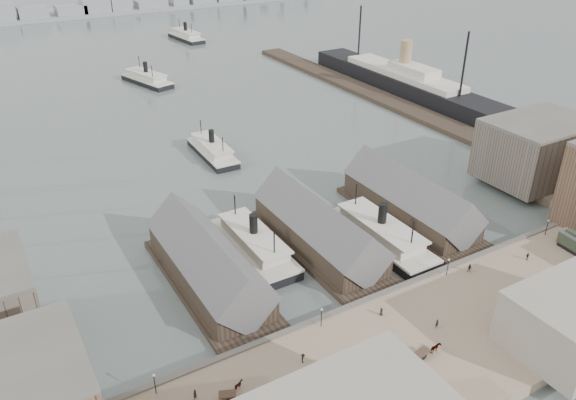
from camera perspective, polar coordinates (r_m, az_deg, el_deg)
ground at (r=113.96m, az=7.76°, el=-8.84°), size 900.00×900.00×0.00m
quay at (r=102.25m, az=14.80°, el=-14.04°), size 180.00×30.00×2.00m
seawall at (r=110.14m, az=9.46°, el=-9.74°), size 180.00×1.20×2.30m
east_wharf at (r=220.91m, az=9.75°, el=10.06°), size 10.00×180.00×1.60m
ferry_shed_west at (r=112.44m, az=-8.11°, el=-6.53°), size 14.00×42.00×12.60m
ferry_shed_center at (r=122.55m, az=3.11°, el=-3.06°), size 14.00×42.00×12.60m
ferry_shed_east at (r=136.92m, az=12.25°, el=-0.13°), size 14.00×42.00×12.60m
warehouse_east_back at (r=163.44m, az=23.99°, el=4.66°), size 28.00×20.00×15.00m
lamp_post_far_w at (r=90.42m, az=-13.43°, el=-17.38°), size 0.44×0.44×3.92m
lamp_post_near_w at (r=99.50m, az=3.42°, el=-11.49°), size 0.44×0.44×3.92m
lamp_post_near_e at (r=115.86m, az=15.97°, el=-6.26°), size 0.44×0.44×3.92m
lamp_post_far_e at (r=136.91m, az=24.87°, el=-2.28°), size 0.44×0.44×3.92m
far_shore at (r=413.02m, az=-23.27°, el=17.14°), size 500.00×40.00×15.72m
ferry_docked_west at (r=122.26m, az=-3.46°, el=-4.42°), size 8.45×28.17×10.06m
ferry_docked_east at (r=126.74m, az=9.39°, el=-3.42°), size 9.01×30.04×10.73m
ferry_open_near at (r=169.97m, az=-7.69°, el=5.08°), size 8.30×25.24×8.93m
ferry_open_mid at (r=246.50m, az=-14.15°, el=11.88°), size 15.39×28.53×9.76m
ferry_open_far at (r=324.36m, az=-10.32°, el=16.09°), size 11.57×29.27×10.19m
ocean_steamer at (r=232.81m, az=11.65°, el=11.75°), size 13.96×102.02×20.40m
horse_cart_left at (r=90.13m, az=-5.40°, el=-18.49°), size 4.74×3.03×1.49m
horse_cart_center at (r=98.40m, az=14.41°, el=-14.52°), size 5.02×1.88×1.69m
horse_cart_right at (r=114.82m, az=23.74°, el=-9.31°), size 4.81×2.88×1.55m
pedestrian_0 at (r=89.88m, az=-9.44°, el=-18.89°), size 0.79×0.70×1.80m
pedestrian_2 at (r=94.07m, az=1.53°, el=-15.77°), size 1.27×1.26×1.76m
pedestrian_3 at (r=93.70m, az=11.45°, el=-16.76°), size 1.01×0.56×1.63m
pedestrian_4 at (r=104.21m, az=9.47°, el=-11.13°), size 0.82×0.58×1.58m
pedestrian_5 at (r=103.60m, az=14.90°, el=-12.05°), size 0.63×0.47×1.71m
pedestrian_6 at (r=119.10m, az=17.98°, el=-6.62°), size 1.08×1.11×1.80m
pedestrian_7 at (r=113.18m, az=25.11°, el=-10.18°), size 1.01×1.29×1.75m
pedestrian_8 at (r=127.15m, az=23.16°, el=-5.29°), size 1.03×0.89×1.66m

